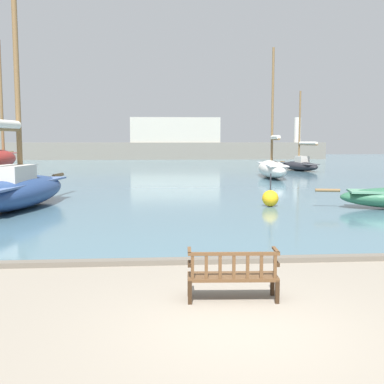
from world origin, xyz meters
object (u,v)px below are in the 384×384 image
park_bench (233,275)px  channel_buoy (270,198)px  sailboat_centre_channel (272,167)px  sailboat_distant_harbor (300,164)px  sailboat_outer_port (18,188)px

park_bench → channel_buoy: 11.91m
park_bench → sailboat_centre_channel: sailboat_centre_channel is taller
park_bench → sailboat_distant_harbor: size_ratio=0.23×
park_bench → sailboat_distant_harbor: 36.30m
sailboat_outer_port → sailboat_distant_harbor: 29.34m
sailboat_outer_port → sailboat_centre_channel: 20.58m
sailboat_distant_harbor → park_bench: bearing=-108.9°
sailboat_centre_channel → sailboat_distant_harbor: bearing=59.9°
park_bench → channel_buoy: channel_buoy is taller
sailboat_outer_port → sailboat_centre_channel: bearing=46.5°
sailboat_centre_channel → park_bench: bearing=-105.3°
sailboat_outer_port → channel_buoy: size_ratio=6.95×
sailboat_distant_harbor → sailboat_centre_channel: bearing=-120.1°
sailboat_outer_port → sailboat_distant_harbor: size_ratio=1.35×
sailboat_centre_channel → channel_buoy: (-3.81, -15.22, -0.41)m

